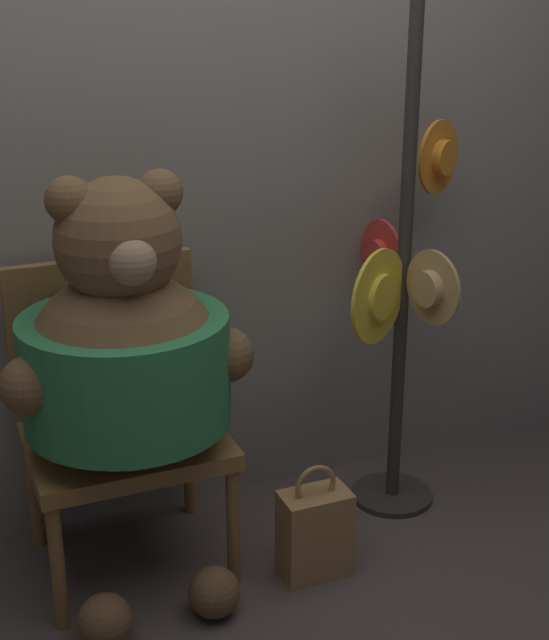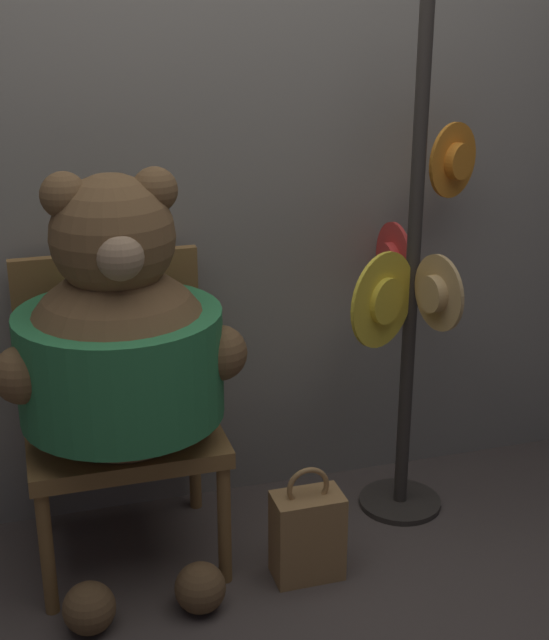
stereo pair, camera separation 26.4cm
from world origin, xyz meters
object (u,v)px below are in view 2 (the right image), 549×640
hat_display_rack (412,296)px  chair (118,400)px  teddy_bear (120,351)px  handbag_on_ground (307,534)px

hat_display_rack → chair: bearing=176.2°
teddy_bear → hat_display_rack: (0.93, 0.10, 0.04)m
hat_display_rack → handbag_on_ground: bearing=-147.0°
teddy_bear → handbag_on_ground: bearing=-19.7°
chair → hat_display_rack: hat_display_rack is taller
teddy_bear → chair: bearing=89.3°
hat_display_rack → handbag_on_ground: hat_display_rack is taller
chair → handbag_on_ground: 0.70m
chair → hat_display_rack: bearing=-3.8°
teddy_bear → hat_display_rack: bearing=6.3°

